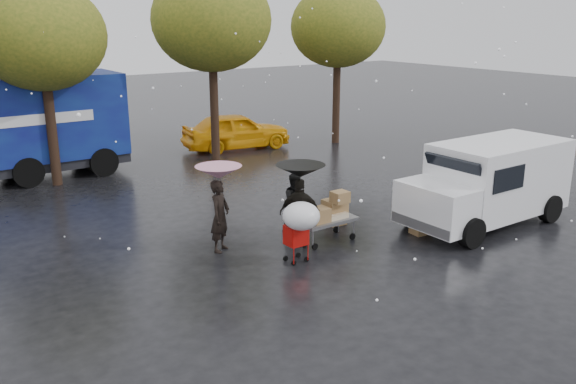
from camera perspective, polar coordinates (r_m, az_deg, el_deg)
ground at (r=14.52m, az=3.80°, el=-5.80°), size 90.00×90.00×0.00m
person_pink at (r=14.49m, az=-6.38°, el=-2.24°), size 0.76×0.71×1.74m
person_middle at (r=15.65m, az=0.76°, el=-1.06°), size 0.85×0.71×1.57m
person_black at (r=14.67m, az=1.15°, el=-1.98°), size 1.02×0.98×1.70m
umbrella_pink at (r=14.19m, az=-6.51°, el=1.83°), size 1.09×1.09×2.09m
umbrella_black at (r=14.37m, az=1.17°, el=1.98°), size 1.19×1.19×2.05m
vendor_cart at (r=15.13m, az=3.87°, el=-1.94°), size 1.52×0.80×1.27m
shopping_cart at (r=13.57m, az=1.16°, el=-2.57°), size 0.84×0.84×1.46m
white_van at (r=17.12m, az=18.30°, el=0.93°), size 4.91×2.18×2.20m
blue_truck at (r=22.39m, az=-24.99°, el=5.28°), size 8.30×2.60×3.50m
box_ground_near at (r=16.10m, az=12.33°, el=-3.08°), size 0.51×0.42×0.43m
box_ground_far at (r=16.47m, az=4.52°, el=-2.39°), size 0.52×0.42×0.38m
yellow_taxi at (r=25.68m, az=-4.85°, el=5.73°), size 4.70×2.42×1.53m
tree_row at (r=21.94m, az=-14.21°, el=14.70°), size 21.60×4.40×7.12m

